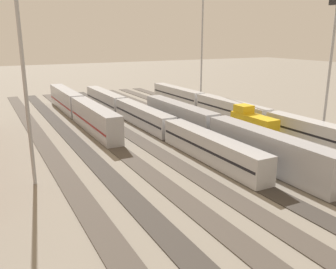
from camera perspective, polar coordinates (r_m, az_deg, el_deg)
The scene contains 18 objects.
ground_plane at distance 56.82m, azimuth 3.83°, elevation -2.70°, with size 400.00×400.00×0.00m, color gray.
track_bed_0 at distance 69.03m, azimuth 18.14°, elevation -0.15°, with size 140.00×2.80×0.12m, color #4C443D.
track_bed_1 at distance 65.62m, azimuth 15.08°, elevation -0.69°, with size 140.00×2.80×0.12m, color #4C443D.
track_bed_2 at distance 62.42m, azimuth 11.69°, elevation -1.28°, with size 140.00×2.80×0.12m, color #4C443D.
track_bed_3 at distance 59.47m, azimuth 7.95°, elevation -1.94°, with size 140.00×2.80×0.12m, color #3D3833.
track_bed_4 at distance 56.81m, azimuth 3.83°, elevation -2.64°, with size 140.00×2.80×0.12m, color #3D3833.
track_bed_5 at distance 54.47m, azimuth -0.67°, elevation -3.40°, with size 140.00×2.80×0.12m, color #4C443D.
track_bed_6 at distance 52.52m, azimuth -5.54°, elevation -4.19°, with size 140.00×2.80×0.12m, color #4C443D.
track_bed_7 at distance 50.97m, azimuth -10.77°, elevation -5.01°, with size 140.00×2.80×0.12m, color #3D3833.
track_bed_8 at distance 49.89m, azimuth -16.28°, elevation -5.82°, with size 140.00×2.80×0.12m, color #4C443D.
train_on_track_0 at distance 80.55m, azimuth 9.91°, elevation 3.94°, with size 71.40×3.06×3.80m.
train_on_track_4 at distance 72.65m, azimuth -4.01°, elevation 2.91°, with size 71.40×3.06×3.80m.
train_on_track_1 at distance 67.54m, azimuth 13.26°, elevation 1.72°, with size 10.00×3.00×5.00m.
train_on_track_6 at distance 80.38m, azimuth -14.00°, elevation 4.10°, with size 47.20×3.06×5.00m.
train_on_track_3 at distance 59.53m, azimuth 7.50°, elevation 0.66°, with size 47.20×3.00×5.00m.
light_mast_0 at distance 95.32m, azimuth 5.44°, elevation 15.64°, with size 2.80×0.70×28.91m.
light_mast_1 at distance 44.29m, azimuth -22.79°, elevation 17.97°, with size 2.80×0.70×32.97m.
light_mast_2 at distance 66.60m, azimuth 24.53°, elevation 12.08°, with size 2.80×0.70×23.59m.
Camera 1 is at (-45.99, 28.45, 17.45)m, focal length 38.52 mm.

